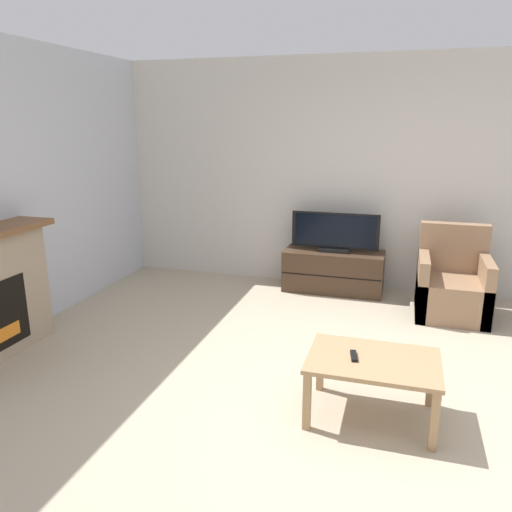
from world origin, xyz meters
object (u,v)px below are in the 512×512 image
Objects in this scene: tv at (335,234)px; armchair at (452,287)px; tv_stand at (333,271)px; remote at (354,356)px; coffee_table at (373,367)px.

armchair is (1.29, -0.38, -0.40)m from tv.
tv_stand is at bearing 163.42° from armchair.
tv is at bearing -90.00° from tv_stand.
tv reaches higher than remote.
tv_stand is 1.35m from armchair.
coffee_table is at bearing -76.27° from tv.
tv_stand is at bearing 90.69° from remote.
tv is 1.17× the size of coffee_table.
remote reaches higher than coffee_table.
remote is (0.50, -2.59, -0.25)m from tv.
armchair is (1.29, -0.38, 0.05)m from tv_stand.
remote is at bearing -109.71° from armchair.
armchair is 2.35m from remote.
coffee_table is 0.15m from remote.
armchair is 1.06× the size of coffee_table.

